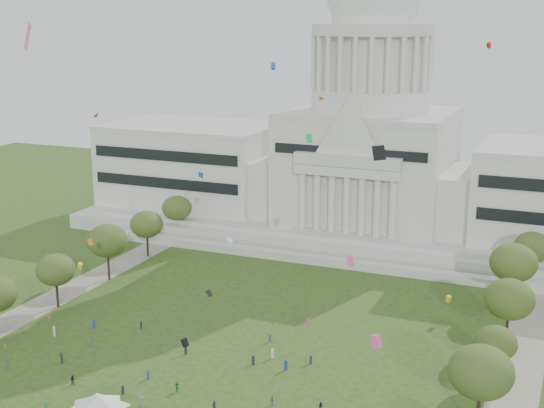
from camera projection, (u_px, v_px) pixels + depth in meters
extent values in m
cube|color=#B9B7AD|center=(368.00, 224.00, 214.27)|extent=(160.00, 60.00, 4.00)
cube|color=#B9B7AD|center=(331.00, 262.00, 184.99)|extent=(130.00, 3.00, 2.00)
cube|color=#B9B7AD|center=(341.00, 247.00, 191.78)|extent=(140.00, 3.00, 5.00)
cube|color=beige|center=(194.00, 166.00, 230.94)|extent=(50.00, 34.00, 22.00)
cube|color=beige|center=(276.00, 184.00, 219.34)|extent=(12.00, 26.00, 16.00)
cube|color=beige|center=(465.00, 201.00, 199.01)|extent=(12.00, 26.00, 16.00)
cube|color=beige|center=(369.00, 170.00, 209.52)|extent=(44.00, 38.00, 28.00)
cube|color=beige|center=(347.00, 172.00, 190.86)|extent=(28.00, 3.00, 2.40)
cube|color=black|center=(164.00, 169.00, 215.08)|extent=(46.00, 0.40, 11.00)
cylinder|color=beige|center=(371.00, 100.00, 204.85)|extent=(32.00, 32.00, 6.00)
cylinder|color=beige|center=(372.00, 62.00, 202.44)|extent=(28.00, 28.00, 14.00)
cylinder|color=#B9B7AD|center=(373.00, 30.00, 200.39)|extent=(32.40, 32.40, 3.00)
cylinder|color=beige|center=(374.00, 8.00, 199.06)|extent=(22.00, 22.00, 8.00)
cube|color=gray|center=(31.00, 311.00, 156.77)|extent=(8.00, 160.00, 0.04)
cube|color=gray|center=(513.00, 399.00, 120.64)|extent=(8.00, 160.00, 0.04)
ellipsoid|color=#354C1C|center=(481.00, 372.00, 108.51)|extent=(9.55, 9.55, 7.82)
cylinder|color=black|center=(57.00, 295.00, 158.17)|extent=(0.56, 0.56, 5.27)
ellipsoid|color=#3B4E1D|center=(56.00, 270.00, 156.82)|extent=(8.12, 8.12, 6.65)
cylinder|color=black|center=(494.00, 370.00, 125.46)|extent=(0.56, 0.56, 4.56)
ellipsoid|color=#344614|center=(496.00, 343.00, 124.30)|extent=(7.01, 7.01, 5.74)
cylinder|color=black|center=(109.00, 267.00, 174.63)|extent=(0.56, 0.56, 6.03)
ellipsoid|color=#344C18|center=(107.00, 241.00, 173.09)|extent=(9.29, 9.29, 7.60)
cylinder|color=black|center=(507.00, 331.00, 139.07)|extent=(0.56, 0.56, 5.97)
ellipsoid|color=#334B16|center=(509.00, 299.00, 137.55)|extent=(9.19, 9.19, 7.52)
cylinder|color=black|center=(148.00, 246.00, 191.76)|extent=(0.56, 0.56, 5.41)
ellipsoid|color=#3E4F1E|center=(147.00, 224.00, 190.38)|extent=(8.33, 8.33, 6.81)
cylinder|color=black|center=(511.00, 294.00, 157.53)|extent=(0.56, 0.56, 6.37)
ellipsoid|color=#3B501A|center=(514.00, 263.00, 155.90)|extent=(9.82, 9.82, 8.03)
cylinder|color=black|center=(178.00, 228.00, 208.61)|extent=(0.56, 0.56, 5.32)
ellipsoid|color=#374F1D|center=(177.00, 208.00, 207.26)|extent=(8.19, 8.19, 6.70)
cylinder|color=black|center=(530.00, 271.00, 172.75)|extent=(0.56, 0.56, 5.47)
ellipsoid|color=#3C4C1A|center=(533.00, 247.00, 171.36)|extent=(8.42, 8.42, 6.89)
cylinder|color=#4C4C4C|center=(93.00, 404.00, 116.18)|extent=(0.12, 0.12, 2.81)
pyramid|color=white|center=(97.00, 401.00, 111.51)|extent=(10.75, 10.75, 2.25)
imported|color=#26262B|center=(321.00, 407.00, 116.51)|extent=(0.92, 0.73, 1.64)
imported|color=#4C4C51|center=(214.00, 406.00, 116.78)|extent=(0.84, 1.15, 1.76)
imported|color=#33723F|center=(177.00, 387.00, 122.72)|extent=(1.22, 1.73, 1.74)
imported|color=#26262B|center=(72.00, 380.00, 125.03)|extent=(0.92, 0.65, 1.73)
imported|color=#994C8C|center=(272.00, 400.00, 118.35)|extent=(0.92, 1.16, 1.75)
cube|color=#26262B|center=(311.00, 360.00, 132.66)|extent=(0.46, 0.38, 1.50)
cube|color=#26262B|center=(62.00, 358.00, 132.96)|extent=(0.52, 0.59, 1.91)
cube|color=navy|center=(94.00, 324.00, 147.91)|extent=(0.43, 0.49, 1.59)
cube|color=#26262B|center=(141.00, 325.00, 147.69)|extent=(0.34, 0.45, 1.52)
cube|color=silver|center=(54.00, 331.00, 144.14)|extent=(0.60, 0.55, 1.92)
cube|color=#994C8C|center=(143.00, 401.00, 118.26)|extent=(0.42, 0.49, 1.58)
cube|color=navy|center=(286.00, 365.00, 130.32)|extent=(0.52, 0.38, 1.79)
cube|color=silver|center=(272.00, 354.00, 134.78)|extent=(0.33, 0.48, 1.72)
cube|color=#26262B|center=(186.00, 350.00, 136.35)|extent=(0.38, 0.50, 1.67)
cube|color=#33723F|center=(46.00, 407.00, 116.55)|extent=(0.51, 0.51, 1.68)
cube|color=navy|center=(148.00, 375.00, 126.99)|extent=(0.36, 0.46, 1.52)
cube|color=#26262B|center=(253.00, 360.00, 132.28)|extent=(0.45, 0.51, 1.62)
cube|color=navy|center=(270.00, 338.00, 141.58)|extent=(0.29, 0.42, 1.50)
cube|color=#26262B|center=(123.00, 390.00, 121.98)|extent=(0.26, 0.40, 1.47)
cube|color=#4C4C51|center=(6.00, 363.00, 130.80)|extent=(0.54, 0.60, 1.93)
cube|color=#4C4C51|center=(90.00, 339.00, 140.64)|extent=(0.57, 0.59, 1.91)
cube|color=olive|center=(49.00, 317.00, 151.36)|extent=(0.37, 0.50, 1.71)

